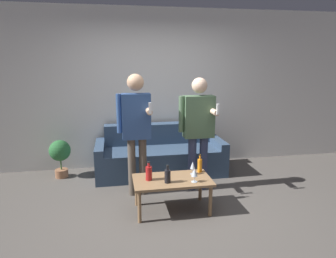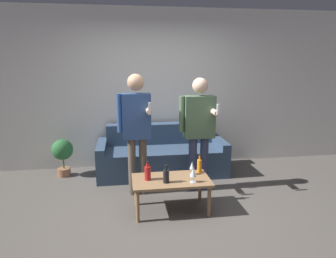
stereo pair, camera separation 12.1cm
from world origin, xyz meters
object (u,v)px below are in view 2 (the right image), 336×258
person_standing_left (136,124)px  person_standing_right (199,126)px  bottle_orange (166,176)px  coffee_table (171,183)px  couch (162,156)px

person_standing_left → person_standing_right: person_standing_left is taller
bottle_orange → person_standing_left: size_ratio=0.13×
person_standing_left → person_standing_right: (0.87, 0.03, -0.06)m
coffee_table → bottle_orange: (-0.08, -0.10, 0.14)m
couch → person_standing_right: (0.43, -0.75, 0.66)m
coffee_table → person_standing_left: (-0.39, 0.55, 0.63)m
bottle_orange → person_standing_right: (0.56, 0.68, 0.44)m
bottle_orange → coffee_table: bearing=52.1°
coffee_table → bottle_orange: bearing=-127.9°
coffee_table → person_standing_left: bearing=125.1°
couch → person_standing_right: size_ratio=1.29×
coffee_table → person_standing_right: person_standing_right is taller
coffee_table → bottle_orange: 0.18m
couch → person_standing_left: 1.15m
person_standing_left → person_standing_right: size_ratio=1.04×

